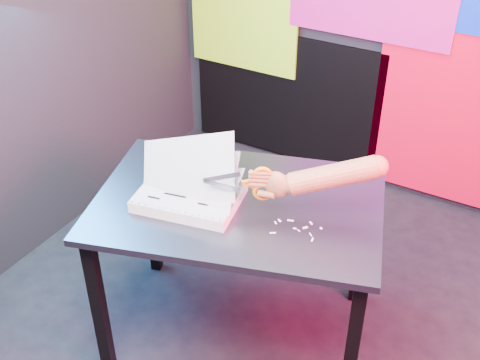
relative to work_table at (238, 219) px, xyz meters
The scene contains 7 objects.
room 0.73m from the work_table, ahead, with size 3.01×3.01×2.71m.
backdrop 1.55m from the work_table, 79.08° to the left, with size 2.88×0.05×2.08m.
work_table is the anchor object (origin of this frame).
printout_stack 0.23m from the work_table, 149.07° to the right, with size 0.48×0.37×0.30m.
scissors 0.27m from the work_table, 20.86° to the right, with size 0.25×0.12×0.15m.
hand_forearm 0.44m from the work_table, 10.08° to the left, with size 0.46×0.25×0.20m.
paper_clippings 0.30m from the work_table, ahead, with size 0.18×0.14×0.00m.
Camera 1 is at (0.77, -1.74, 2.18)m, focal length 45.00 mm.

